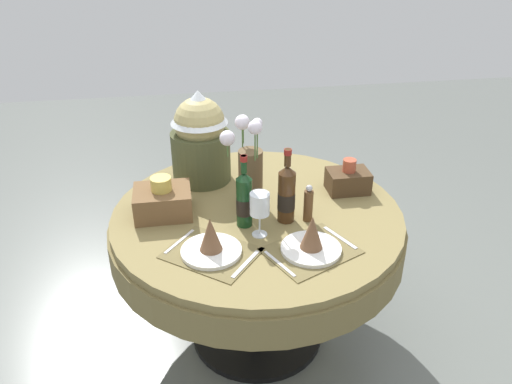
# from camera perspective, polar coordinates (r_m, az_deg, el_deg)

# --- Properties ---
(ground) EXTENTS (8.00, 8.00, 0.00)m
(ground) POSITION_cam_1_polar(r_m,az_deg,el_deg) (2.76, 0.11, -15.28)
(ground) COLOR slate
(dining_table) EXTENTS (1.32, 1.32, 0.73)m
(dining_table) POSITION_cam_1_polar(r_m,az_deg,el_deg) (2.37, 0.13, -4.68)
(dining_table) COLOR olive
(dining_table) RESTS_ON ground
(place_setting_left) EXTENTS (0.43, 0.42, 0.16)m
(place_setting_left) POSITION_cam_1_polar(r_m,az_deg,el_deg) (2.02, -5.00, -5.70)
(place_setting_left) COLOR brown
(place_setting_left) RESTS_ON dining_table
(place_setting_right) EXTENTS (0.42, 0.38, 0.16)m
(place_setting_right) POSITION_cam_1_polar(r_m,az_deg,el_deg) (2.03, 6.15, -5.45)
(place_setting_right) COLOR brown
(place_setting_right) RESTS_ON dining_table
(flower_vase) EXTENTS (0.19, 0.24, 0.44)m
(flower_vase) POSITION_cam_1_polar(r_m,az_deg,el_deg) (2.27, -0.83, 2.90)
(flower_vase) COLOR brown
(flower_vase) RESTS_ON dining_table
(wine_bottle_left) EXTENTS (0.08, 0.08, 0.34)m
(wine_bottle_left) POSITION_cam_1_polar(r_m,az_deg,el_deg) (2.18, 3.40, -0.20)
(wine_bottle_left) COLOR #422814
(wine_bottle_left) RESTS_ON dining_table
(wine_bottle_centre) EXTENTS (0.07, 0.07, 0.32)m
(wine_bottle_centre) POSITION_cam_1_polar(r_m,az_deg,el_deg) (2.15, -1.31, -0.80)
(wine_bottle_centre) COLOR #143819
(wine_bottle_centre) RESTS_ON dining_table
(wine_glass_left) EXTENTS (0.08, 0.08, 0.19)m
(wine_glass_left) POSITION_cam_1_polar(r_m,az_deg,el_deg) (2.07, 0.41, -1.44)
(wine_glass_left) COLOR silver
(wine_glass_left) RESTS_ON dining_table
(pepper_mill) EXTENTS (0.04, 0.04, 0.17)m
(pepper_mill) POSITION_cam_1_polar(r_m,az_deg,el_deg) (2.21, 5.81, -1.36)
(pepper_mill) COLOR brown
(pepper_mill) RESTS_ON dining_table
(gift_tub_back_left) EXTENTS (0.29, 0.29, 0.46)m
(gift_tub_back_left) POSITION_cam_1_polar(r_m,az_deg,el_deg) (2.50, -6.22, 6.44)
(gift_tub_back_left) COLOR #474C2D
(gift_tub_back_left) RESTS_ON dining_table
(woven_basket_side_left) EXTENTS (0.25, 0.20, 0.18)m
(woven_basket_side_left) POSITION_cam_1_polar(r_m,az_deg,el_deg) (2.29, -10.29, -0.95)
(woven_basket_side_left) COLOR brown
(woven_basket_side_left) RESTS_ON dining_table
(woven_basket_side_right) EXTENTS (0.19, 0.14, 0.16)m
(woven_basket_side_right) POSITION_cam_1_polar(r_m,az_deg,el_deg) (2.48, 10.14, 1.34)
(woven_basket_side_right) COLOR #47331E
(woven_basket_side_right) RESTS_ON dining_table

